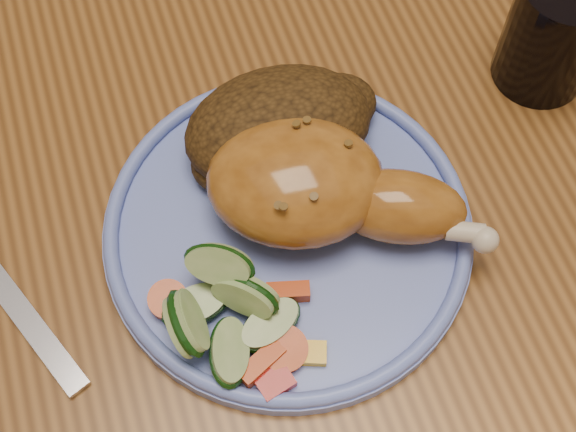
# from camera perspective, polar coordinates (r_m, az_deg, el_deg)

# --- Properties ---
(ground) EXTENTS (4.00, 4.00, 0.00)m
(ground) POSITION_cam_1_polar(r_m,az_deg,el_deg) (1.28, -0.19, -11.55)
(ground) COLOR #57361D
(ground) RESTS_ON ground
(dining_table) EXTENTS (0.90, 1.40, 0.75)m
(dining_table) POSITION_cam_1_polar(r_m,az_deg,el_deg) (0.66, -0.36, 4.28)
(dining_table) COLOR brown
(dining_table) RESTS_ON ground
(plate) EXTENTS (0.24, 0.24, 0.01)m
(plate) POSITION_cam_1_polar(r_m,az_deg,el_deg) (0.53, -0.00, -1.04)
(plate) COLOR #647BD8
(plate) RESTS_ON dining_table
(plate_rim) EXTENTS (0.24, 0.24, 0.01)m
(plate_rim) POSITION_cam_1_polar(r_m,az_deg,el_deg) (0.52, -0.00, -0.50)
(plate_rim) COLOR #647BD8
(plate_rim) RESTS_ON plate
(chicken_leg) EXTENTS (0.18, 0.14, 0.06)m
(chicken_leg) POSITION_cam_1_polar(r_m,az_deg,el_deg) (0.51, 2.32, 2.03)
(chicken_leg) COLOR #AE6B24
(chicken_leg) RESTS_ON plate
(rice_pilaf) EXTENTS (0.14, 0.09, 0.06)m
(rice_pilaf) POSITION_cam_1_polar(r_m,az_deg,el_deg) (0.54, -0.45, 6.33)
(rice_pilaf) COLOR #402910
(rice_pilaf) RESTS_ON plate
(vegetable_pile) EXTENTS (0.10, 0.11, 0.05)m
(vegetable_pile) POSITION_cam_1_polar(r_m,az_deg,el_deg) (0.49, -4.56, -7.11)
(vegetable_pile) COLOR #A50A05
(vegetable_pile) RESTS_ON plate
(drinking_glass) EXTENTS (0.07, 0.07, 0.09)m
(drinking_glass) POSITION_cam_1_polar(r_m,az_deg,el_deg) (0.60, 18.41, 12.30)
(drinking_glass) COLOR black
(drinking_glass) RESTS_ON dining_table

